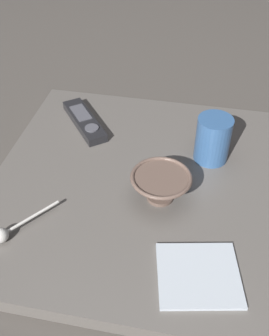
% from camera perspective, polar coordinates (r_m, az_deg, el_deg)
% --- Properties ---
extents(ground_plane, '(6.00, 6.00, 0.00)m').
position_cam_1_polar(ground_plane, '(0.88, -0.24, -3.27)').
color(ground_plane, '#47423D').
extents(table, '(0.59, 0.64, 0.03)m').
position_cam_1_polar(table, '(0.87, -0.25, -2.51)').
color(table, '#5B5651').
rests_on(table, ground).
extents(cereal_bowl, '(0.12, 0.12, 0.06)m').
position_cam_1_polar(cereal_bowl, '(0.80, 3.73, -2.44)').
color(cereal_bowl, brown).
rests_on(cereal_bowl, table).
extents(coffee_mug, '(0.08, 0.08, 0.10)m').
position_cam_1_polar(coffee_mug, '(0.89, 11.01, 4.02)').
color(coffee_mug, '#33598C').
rests_on(coffee_mug, table).
extents(teaspoon, '(0.09, 0.12, 0.03)m').
position_cam_1_polar(teaspoon, '(0.78, -17.70, -8.64)').
color(teaspoon, silver).
rests_on(teaspoon, table).
extents(tv_remote_near, '(0.15, 0.17, 0.02)m').
position_cam_1_polar(tv_remote_near, '(1.01, -7.08, 6.63)').
color(tv_remote_near, black).
rests_on(tv_remote_near, table).
extents(folded_napkin, '(0.16, 0.15, 0.01)m').
position_cam_1_polar(folded_napkin, '(0.71, 9.02, -14.65)').
color(folded_napkin, '#B2BCC6').
rests_on(folded_napkin, table).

